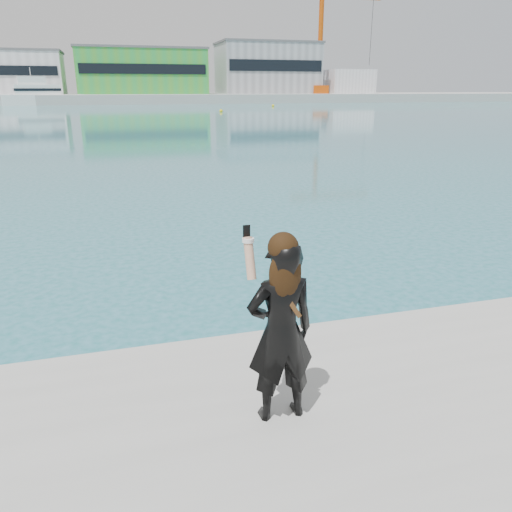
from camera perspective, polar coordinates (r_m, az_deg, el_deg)
The scene contains 12 objects.
ground at distance 5.14m, azimuth -2.20°, elevation -22.18°, with size 500.00×500.00×0.00m, color #176968.
far_quay at distance 133.81m, azimuth -16.36°, elevation 16.92°, with size 320.00×40.00×2.00m, color #9E9E99.
warehouse_white at distance 133.49m, azimuth -26.54°, elevation 18.27°, with size 24.48×15.35×9.50m.
warehouse_green at distance 132.13m, azimuth -12.93°, elevation 19.90°, with size 30.60×16.36×10.50m.
warehouse_grey_right at distance 138.05m, azimuth 1.31°, elevation 20.67°, with size 25.50×15.35×12.50m.
ancillary_shed at distance 144.23m, azimuth 10.41°, elevation 19.01°, with size 12.00×10.00×6.00m, color silver.
dock_crane at distance 137.43m, azimuth 7.88°, elevation 23.37°, with size 23.00×4.00×24.00m.
flagpole_right at distance 126.93m, azimuth -5.93°, elevation 19.99°, with size 1.28×0.16×8.00m.
motor_yacht at distance 116.91m, azimuth -23.47°, elevation 16.56°, with size 16.30×7.54×7.34m.
buoy_near at distance 76.71m, azimuth -4.02°, elevation 16.09°, with size 0.50×0.50×0.50m, color yellow.
buoy_extra at distance 99.99m, azimuth 1.96°, elevation 16.71°, with size 0.50×0.50×0.50m, color yellow.
woman at distance 3.91m, azimuth 2.86°, elevation -8.08°, with size 0.56×0.37×1.59m.
Camera 1 is at (-0.90, -3.79, 3.36)m, focal length 35.00 mm.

